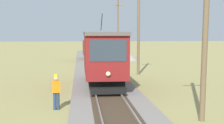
% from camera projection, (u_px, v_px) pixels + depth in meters
% --- Properties ---
extents(red_tram, '(2.60, 8.54, 4.79)m').
position_uv_depth(red_tram, '(103.00, 56.00, 22.56)').
color(red_tram, maroon).
rests_on(red_tram, rail_right).
extents(freight_car, '(2.40, 5.20, 2.31)m').
position_uv_depth(freight_car, '(92.00, 49.00, 44.40)').
color(freight_car, maroon).
rests_on(freight_car, rail_right).
extents(utility_pole_near_tram, '(1.40, 0.59, 8.46)m').
position_uv_depth(utility_pole_near_tram, '(206.00, 20.00, 13.61)').
color(utility_pole_near_tram, brown).
rests_on(utility_pole_near_tram, ground).
extents(utility_pole_mid, '(1.40, 0.27, 8.29)m').
position_uv_depth(utility_pole_mid, '(139.00, 27.00, 29.25)').
color(utility_pole_mid, brown).
rests_on(utility_pole_mid, ground).
extents(utility_pole_far, '(1.40, 0.59, 8.50)m').
position_uv_depth(utility_pole_far, '(118.00, 28.00, 45.01)').
color(utility_pole_far, brown).
rests_on(utility_pole_far, ground).
extents(gravel_pile, '(2.79, 2.79, 1.11)m').
position_uv_depth(gravel_pile, '(128.00, 56.00, 44.63)').
color(gravel_pile, gray).
rests_on(gravel_pile, ground).
extents(track_worker, '(0.40, 0.27, 1.78)m').
position_uv_depth(track_worker, '(56.00, 90.00, 16.13)').
color(track_worker, navy).
rests_on(track_worker, ground).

